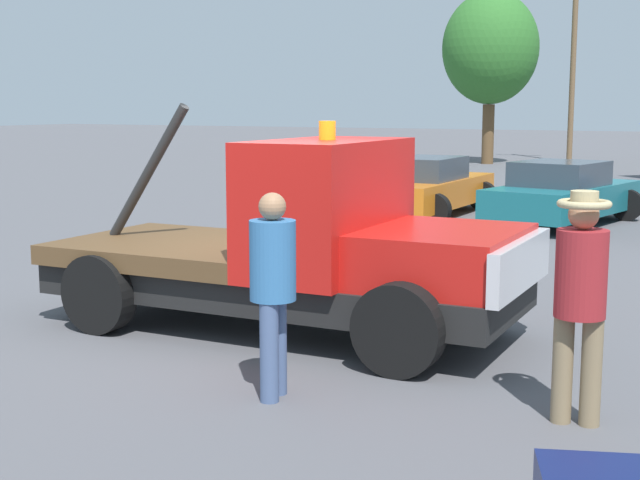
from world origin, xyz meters
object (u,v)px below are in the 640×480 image
(person_at_hood, at_px, (273,281))
(tree_left, at_px, (490,49))
(parked_car_teal, at_px, (562,194))
(tow_truck, at_px, (306,251))
(person_near_truck, at_px, (580,289))
(utility_pole, at_px, (574,48))
(parked_car_orange, at_px, (423,187))

(person_at_hood, height_order, tree_left, tree_left)
(parked_car_teal, xyz_separation_m, tree_left, (-7.45, 18.16, 4.17))
(parked_car_teal, distance_m, tree_left, 20.07)
(tow_truck, relative_size, person_at_hood, 3.06)
(person_near_truck, relative_size, utility_pole, 0.20)
(person_at_hood, xyz_separation_m, parked_car_orange, (-3.65, 12.52, -0.37))
(person_at_hood, bearing_deg, parked_car_orange, 94.01)
(parked_car_orange, xyz_separation_m, utility_pole, (-1.52, 21.03, 4.28))
(parked_car_teal, bearing_deg, tree_left, 32.27)
(person_at_hood, distance_m, parked_car_orange, 13.05)
(person_near_truck, relative_size, parked_car_teal, 0.41)
(tow_truck, height_order, person_at_hood, tow_truck)
(tow_truck, xyz_separation_m, parked_car_orange, (-2.82, 10.46, -0.27))
(parked_car_orange, bearing_deg, parked_car_teal, -92.66)
(person_at_hood, relative_size, tree_left, 0.25)
(person_at_hood, height_order, parked_car_teal, person_at_hood)
(tow_truck, xyz_separation_m, person_near_truck, (3.25, -1.47, 0.17))
(tree_left, bearing_deg, tow_truck, -76.00)
(parked_car_teal, height_order, utility_pole, utility_pole)
(person_near_truck, relative_size, parked_car_orange, 0.39)
(tree_left, distance_m, utility_pole, 4.07)
(person_near_truck, distance_m, person_at_hood, 2.49)
(person_at_hood, bearing_deg, person_near_truck, 1.46)
(tow_truck, distance_m, person_at_hood, 2.22)
(person_at_hood, relative_size, parked_car_teal, 0.39)
(parked_car_teal, bearing_deg, utility_pole, 22.44)
(parked_car_orange, bearing_deg, utility_pole, 3.58)
(utility_pole, bearing_deg, parked_car_teal, -77.53)
(parked_car_orange, distance_m, utility_pole, 21.51)
(tow_truck, relative_size, tree_left, 0.76)
(person_near_truck, bearing_deg, parked_car_orange, 19.11)
(parked_car_teal, bearing_deg, person_near_truck, -156.19)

